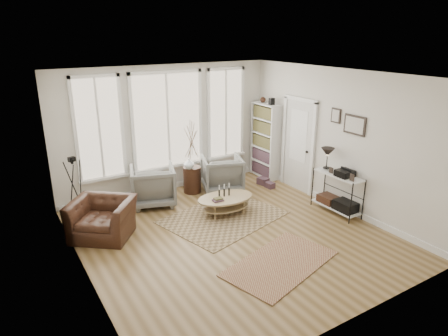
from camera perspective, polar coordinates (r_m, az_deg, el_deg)
room at (r=6.98m, az=1.21°, el=0.97°), size 5.50×5.54×2.90m
bay_window at (r=9.22m, az=-8.03°, el=6.42°), size 4.14×0.12×2.24m
door at (r=9.42m, az=10.59°, el=3.52°), size 0.09×1.06×2.22m
bookcase at (r=10.18m, az=5.94°, el=3.91°), size 0.31×0.85×2.06m
low_shelf at (r=8.52m, az=15.86°, el=-2.91°), size 0.38×1.08×1.30m
wall_art at (r=8.29m, az=17.50°, el=6.23°), size 0.04×0.88×0.44m
rug_main at (r=8.15m, az=-0.08°, el=-7.04°), size 2.62×2.21×0.01m
rug_runner at (r=6.72m, az=8.06°, el=-13.33°), size 2.12×1.54×0.01m
coffee_table at (r=8.19m, az=0.17°, el=-4.71°), size 1.23×0.84×0.54m
armchair_left at (r=8.75m, az=-10.11°, el=-2.45°), size 1.17×1.19×0.86m
armchair_right at (r=9.36m, az=-0.28°, el=-0.79°), size 1.15×1.17×0.84m
side_table at (r=9.15m, az=-4.65°, el=1.42°), size 0.41×0.41×1.73m
vase at (r=9.06m, az=-5.01°, el=0.64°), size 0.29×0.29×0.25m
accent_chair at (r=7.65m, az=-16.99°, el=-6.91°), size 1.42×1.40×0.70m
tripod_camera at (r=8.43m, az=-20.42°, el=-3.04°), size 0.45×0.45×1.29m
book_stack_near at (r=9.87m, az=5.59°, el=-1.87°), size 0.25×0.29×0.17m
book_stack_far at (r=9.68m, az=6.58°, el=-2.45°), size 0.19×0.23×0.14m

